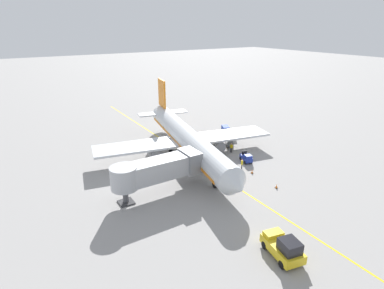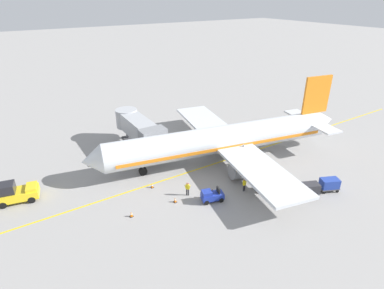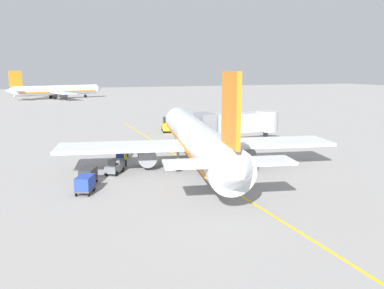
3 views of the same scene
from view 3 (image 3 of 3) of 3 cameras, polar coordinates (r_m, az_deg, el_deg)
The scene contains 15 objects.
ground_plane at distance 44.86m, azimuth 0.48°, elevation -3.26°, with size 400.00×400.00×0.00m, color gray.
gate_lead_in_line at distance 44.86m, azimuth 0.48°, elevation -3.25°, with size 0.24×80.00×0.01m, color gold.
parked_airliner at distance 44.66m, azimuth 0.61°, elevation 0.86°, with size 30.43×37.13×10.63m.
jet_bridge at distance 56.17m, azimuth 6.56°, elevation 3.09°, with size 12.07×3.50×4.98m.
pushback_tractor at distance 70.45m, azimuth -3.35°, elevation 2.75°, with size 3.05×4.75×2.40m.
baggage_tug_lead at distance 49.90m, azimuth -9.88°, elevation -1.15°, with size 1.87×2.73×1.62m.
baggage_tug_trailing at distance 42.84m, azimuth -10.88°, elevation -3.14°, with size 2.38×2.75×1.62m.
baggage_cart_front at distance 39.34m, azimuth -14.51°, elevation -4.18°, with size 2.08×2.93×1.58m.
baggage_cart_second_in_train at distance 36.58m, azimuth -14.93°, elevation -5.32°, with size 2.08×2.93×1.58m.
ground_crew_wing_walker at distance 45.53m, azimuth -9.39°, elevation -1.96°, with size 0.30×0.73×1.69m.
ground_crew_loader at distance 51.97m, azimuth -7.65°, elevation -0.34°, with size 0.58×0.57×1.69m.
safety_cone_nose_left at distance 53.84m, azimuth -8.51°, elevation -0.70°, with size 0.36×0.36×0.59m.
safety_cone_nose_right at distance 55.66m, azimuth -4.65°, elevation -0.24°, with size 0.36×0.36×0.59m.
safety_cone_wing_tip at distance 58.84m, azimuth -9.33°, elevation 0.24°, with size 0.36×0.36×0.59m.
distant_taxiing_airliner at distance 155.44m, azimuth -18.62°, elevation 7.26°, with size 34.62×28.64×10.10m.
Camera 3 is at (-15.78, -40.58, 10.81)m, focal length 37.62 mm.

